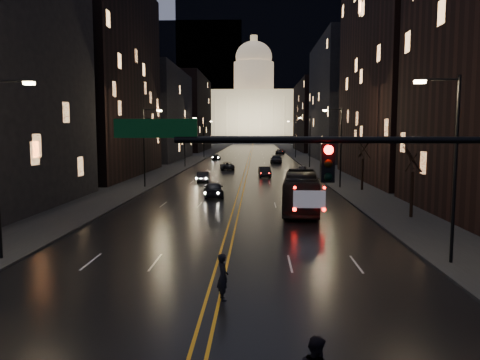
# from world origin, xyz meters

# --- Properties ---
(road) EXTENTS (20.00, 320.00, 0.02)m
(road) POSITION_xyz_m (0.00, 130.00, 0.01)
(road) COLOR black
(road) RESTS_ON ground
(sidewalk_left) EXTENTS (8.00, 320.00, 0.16)m
(sidewalk_left) POSITION_xyz_m (-14.00, 130.00, 0.08)
(sidewalk_left) COLOR black
(sidewalk_left) RESTS_ON ground
(sidewalk_right) EXTENTS (8.00, 320.00, 0.16)m
(sidewalk_right) POSITION_xyz_m (14.00, 130.00, 0.08)
(sidewalk_right) COLOR black
(sidewalk_right) RESTS_ON ground
(center_line) EXTENTS (0.62, 320.00, 0.01)m
(center_line) POSITION_xyz_m (0.00, 130.00, 0.03)
(center_line) COLOR orange
(center_line) RESTS_ON road
(building_left_mid) EXTENTS (12.00, 30.00, 28.00)m
(building_left_mid) POSITION_xyz_m (-21.00, 54.00, 14.00)
(building_left_mid) COLOR black
(building_left_mid) RESTS_ON ground
(building_left_far) EXTENTS (12.00, 34.00, 20.00)m
(building_left_far) POSITION_xyz_m (-21.00, 92.00, 10.00)
(building_left_far) COLOR black
(building_left_far) RESTS_ON ground
(building_left_dist) EXTENTS (12.00, 40.00, 24.00)m
(building_left_dist) POSITION_xyz_m (-21.00, 140.00, 12.00)
(building_left_dist) COLOR black
(building_left_dist) RESTS_ON ground
(building_right_tall) EXTENTS (12.00, 30.00, 38.00)m
(building_right_tall) POSITION_xyz_m (21.00, 50.00, 19.00)
(building_right_tall) COLOR black
(building_right_tall) RESTS_ON ground
(building_right_mid) EXTENTS (12.00, 34.00, 26.00)m
(building_right_mid) POSITION_xyz_m (21.00, 92.00, 13.00)
(building_right_mid) COLOR black
(building_right_mid) RESTS_ON ground
(building_right_dist) EXTENTS (12.00, 40.00, 22.00)m
(building_right_dist) POSITION_xyz_m (21.00, 140.00, 11.00)
(building_right_dist) COLOR black
(building_right_dist) RESTS_ON ground
(mountain_ridge) EXTENTS (520.00, 60.00, 130.00)m
(mountain_ridge) POSITION_xyz_m (40.00, 380.00, 65.00)
(mountain_ridge) COLOR black
(mountain_ridge) RESTS_ON ground
(capitol) EXTENTS (90.00, 50.00, 58.50)m
(capitol) POSITION_xyz_m (0.00, 250.00, 17.15)
(capitol) COLOR black
(capitol) RESTS_ON ground
(traffic_signal) EXTENTS (17.29, 0.45, 7.00)m
(traffic_signal) POSITION_xyz_m (5.91, -0.00, 5.10)
(traffic_signal) COLOR black
(traffic_signal) RESTS_ON ground
(streetlamp_right_near) EXTENTS (2.13, 0.25, 9.00)m
(streetlamp_right_near) POSITION_xyz_m (10.81, 10.00, 5.08)
(streetlamp_right_near) COLOR black
(streetlamp_right_near) RESTS_ON ground
(streetlamp_left_near) EXTENTS (2.13, 0.25, 9.00)m
(streetlamp_left_near) POSITION_xyz_m (-10.81, 10.00, 5.08)
(streetlamp_left_near) COLOR black
(streetlamp_left_near) RESTS_ON ground
(streetlamp_right_mid) EXTENTS (2.13, 0.25, 9.00)m
(streetlamp_right_mid) POSITION_xyz_m (10.81, 40.00, 5.08)
(streetlamp_right_mid) COLOR black
(streetlamp_right_mid) RESTS_ON ground
(streetlamp_left_mid) EXTENTS (2.13, 0.25, 9.00)m
(streetlamp_left_mid) POSITION_xyz_m (-10.81, 40.00, 5.08)
(streetlamp_left_mid) COLOR black
(streetlamp_left_mid) RESTS_ON ground
(streetlamp_right_far) EXTENTS (2.13, 0.25, 9.00)m
(streetlamp_right_far) POSITION_xyz_m (10.81, 70.00, 5.08)
(streetlamp_right_far) COLOR black
(streetlamp_right_far) RESTS_ON ground
(streetlamp_left_far) EXTENTS (2.13, 0.25, 9.00)m
(streetlamp_left_far) POSITION_xyz_m (-10.81, 70.00, 5.08)
(streetlamp_left_far) COLOR black
(streetlamp_left_far) RESTS_ON ground
(streetlamp_right_dist) EXTENTS (2.13, 0.25, 9.00)m
(streetlamp_right_dist) POSITION_xyz_m (10.81, 100.00, 5.08)
(streetlamp_right_dist) COLOR black
(streetlamp_right_dist) RESTS_ON ground
(streetlamp_left_dist) EXTENTS (2.13, 0.25, 9.00)m
(streetlamp_left_dist) POSITION_xyz_m (-10.81, 100.00, 5.08)
(streetlamp_left_dist) COLOR black
(streetlamp_left_dist) RESTS_ON ground
(tree_right_mid) EXTENTS (2.40, 2.40, 6.65)m
(tree_right_mid) POSITION_xyz_m (13.00, 22.00, 4.53)
(tree_right_mid) COLOR black
(tree_right_mid) RESTS_ON ground
(tree_right_far) EXTENTS (2.40, 2.40, 6.65)m
(tree_right_far) POSITION_xyz_m (13.00, 38.00, 4.53)
(tree_right_far) COLOR black
(tree_right_far) RESTS_ON ground
(bus) EXTENTS (3.64, 11.41, 3.12)m
(bus) POSITION_xyz_m (5.27, 25.44, 1.56)
(bus) COLOR black
(bus) RESTS_ON ground
(oncoming_car_a) EXTENTS (2.43, 4.80, 1.57)m
(oncoming_car_a) POSITION_xyz_m (-2.50, 32.72, 0.78)
(oncoming_car_a) COLOR black
(oncoming_car_a) RESTS_ON ground
(oncoming_car_b) EXTENTS (1.77, 4.27, 1.37)m
(oncoming_car_b) POSITION_xyz_m (-5.07, 46.24, 0.69)
(oncoming_car_b) COLOR black
(oncoming_car_b) RESTS_ON ground
(oncoming_car_c) EXTENTS (2.78, 4.97, 1.31)m
(oncoming_car_c) POSITION_xyz_m (-3.23, 65.36, 0.66)
(oncoming_car_c) COLOR black
(oncoming_car_c) RESTS_ON ground
(oncoming_car_d) EXTENTS (1.80, 4.41, 1.28)m
(oncoming_car_d) POSITION_xyz_m (-7.33, 91.71, 0.64)
(oncoming_car_d) COLOR black
(oncoming_car_d) RESTS_ON ground
(receding_car_a) EXTENTS (1.83, 4.55, 1.47)m
(receding_car_a) POSITION_xyz_m (2.81, 52.97, 0.73)
(receding_car_a) COLOR black
(receding_car_a) RESTS_ON ground
(receding_car_b) EXTENTS (2.03, 4.13, 1.35)m
(receding_car_b) POSITION_xyz_m (8.50, 57.58, 0.68)
(receding_car_b) COLOR black
(receding_car_b) RESTS_ON ground
(receding_car_c) EXTENTS (2.63, 5.74, 1.63)m
(receding_car_c) POSITION_xyz_m (5.60, 80.77, 0.81)
(receding_car_c) COLOR black
(receding_car_c) RESTS_ON ground
(receding_car_d) EXTENTS (2.85, 5.50, 1.48)m
(receding_car_d) POSITION_xyz_m (8.21, 117.87, 0.74)
(receding_car_d) COLOR black
(receding_car_d) RESTS_ON ground
(pedestrian_a) EXTENTS (0.63, 0.77, 1.82)m
(pedestrian_a) POSITION_xyz_m (0.39, 5.00, 0.91)
(pedestrian_a) COLOR black
(pedestrian_a) RESTS_ON ground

